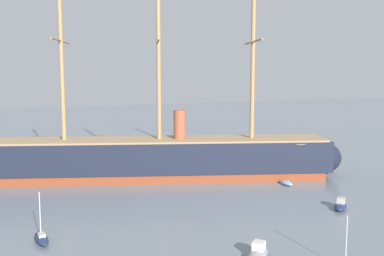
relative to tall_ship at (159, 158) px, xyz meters
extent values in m
cube|color=brown|center=(0.00, 0.00, -2.69)|extent=(50.79, 23.88, 1.33)
cube|color=black|center=(0.00, 0.00, 0.35)|extent=(52.91, 24.88, 4.75)
ellipsoid|color=black|center=(-23.14, 7.97, -0.31)|extent=(11.40, 9.91, 6.08)
ellipsoid|color=black|center=(23.14, -7.97, -0.31)|extent=(11.40, 9.91, 6.08)
cube|color=#9E7F5B|center=(0.00, 0.00, 2.87)|extent=(51.70, 23.93, 0.29)
cylinder|color=#A37A4C|center=(-13.83, 4.77, 15.08)|extent=(0.67, 0.67, 24.71)
cylinder|color=#A37A4C|center=(-13.83, 4.77, 18.05)|extent=(4.41, 12.16, 0.27)
cylinder|color=#A37A4C|center=(0.00, 0.00, 15.08)|extent=(0.67, 0.67, 24.71)
cylinder|color=#A37A4C|center=(0.00, 0.00, 18.05)|extent=(4.41, 12.16, 0.27)
cylinder|color=#A37A4C|center=(13.84, -4.77, 15.08)|extent=(0.67, 0.67, 24.71)
cylinder|color=#A37A4C|center=(13.84, -4.77, 18.05)|extent=(4.41, 12.16, 0.27)
cylinder|color=#9E4C33|center=(3.02, -1.04, 5.10)|extent=(1.90, 1.90, 4.75)
cylinder|color=silver|center=(3.48, -38.10, -0.63)|extent=(0.09, 0.09, 4.30)
ellipsoid|color=gray|center=(-2.14, -33.06, -2.92)|extent=(3.83, 3.63, 0.87)
cube|color=beige|center=(-1.94, -32.89, -2.22)|extent=(1.52, 1.51, 0.87)
ellipsoid|color=#1E284C|center=(-19.80, -21.05, -2.98)|extent=(1.52, 4.03, 0.75)
cube|color=#B2ADA3|center=(-19.79, -21.24, -2.56)|extent=(0.73, 1.04, 0.39)
cylinder|color=silver|center=(-19.82, -20.85, -0.49)|extent=(0.10, 0.10, 4.53)
ellipsoid|color=#1E284C|center=(15.06, -24.22, -2.96)|extent=(3.45, 3.30, 0.79)
cube|color=#B2ADA3|center=(15.24, -24.07, -2.33)|extent=(1.38, 1.37, 0.79)
ellipsoid|color=#7FB2D6|center=(16.02, -11.37, -3.04)|extent=(1.24, 2.67, 0.62)
cube|color=#B2ADA3|center=(16.02, -11.37, -2.81)|extent=(0.98, 0.27, 0.10)
ellipsoid|color=silver|center=(28.03, 4.39, -2.89)|extent=(2.09, 4.14, 0.93)
cube|color=#B2ADA3|center=(28.00, 4.12, -2.15)|extent=(1.21, 1.33, 0.93)
ellipsoid|color=#B22D28|center=(-1.61, 12.75, -2.86)|extent=(4.44, 3.91, 0.98)
cube|color=#B2ADA3|center=(-1.38, 12.57, -2.08)|extent=(1.71, 1.68, 0.98)
ellipsoid|color=silver|center=(6.93, -26.76, 5.66)|extent=(0.21, 0.34, 0.11)
sphere|color=silver|center=(6.87, -26.94, 5.67)|extent=(0.09, 0.09, 0.09)
cube|color=#ADA89E|center=(7.23, -26.86, 5.68)|extent=(0.53, 0.28, 0.11)
cube|color=#ADA89E|center=(6.64, -26.65, 5.68)|extent=(0.53, 0.28, 0.11)
camera|label=1|loc=(-23.41, -67.42, 13.72)|focal=43.07mm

